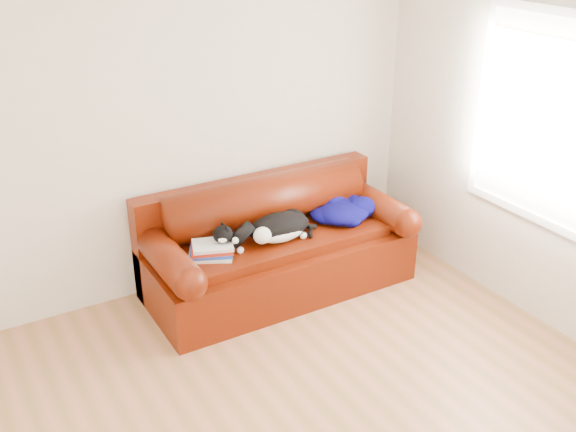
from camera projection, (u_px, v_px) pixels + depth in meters
name	position (u px, v px, depth m)	size (l,w,h in m)	color
room_shell	(309.00, 167.00, 3.33)	(4.52, 4.02, 2.61)	beige
sofa_base	(279.00, 262.00, 5.40)	(2.10, 0.90, 0.50)	#401002
sofa_back	(264.00, 217.00, 5.46)	(2.10, 1.01, 0.88)	#401002
book_stack	(212.00, 250.00, 4.92)	(0.39, 0.36, 0.10)	#EDE6CC
cat	(279.00, 228.00, 5.13)	(0.74, 0.38, 0.26)	black
blanket	(344.00, 210.00, 5.49)	(0.62, 0.50, 0.17)	#02053E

